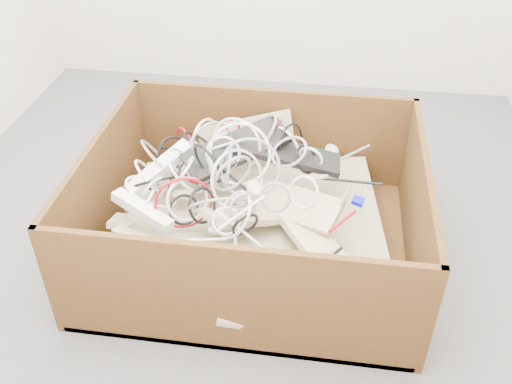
# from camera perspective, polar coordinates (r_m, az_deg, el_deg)

# --- Properties ---
(ground) EXTENTS (3.00, 3.00, 0.00)m
(ground) POSITION_cam_1_polar(r_m,az_deg,el_deg) (2.69, -1.57, -2.97)
(ground) COLOR #57575A
(ground) RESTS_ON ground
(cardboard_box) EXTENTS (1.34, 1.12, 0.53)m
(cardboard_box) POSITION_cam_1_polar(r_m,az_deg,el_deg) (2.46, -0.54, -3.47)
(cardboard_box) COLOR #3E2B0F
(cardboard_box) RESTS_ON ground
(keyboard_pile) EXTENTS (1.01, 1.12, 0.39)m
(keyboard_pile) POSITION_cam_1_polar(r_m,az_deg,el_deg) (2.39, -0.45, -0.54)
(keyboard_pile) COLOR tan
(keyboard_pile) RESTS_ON cardboard_box
(mice_scatter) EXTENTS (0.70, 0.84, 0.22)m
(mice_scatter) POSITION_cam_1_polar(r_m,az_deg,el_deg) (2.28, 0.09, -0.21)
(mice_scatter) COLOR #BAB196
(mice_scatter) RESTS_ON keyboard_pile
(power_strip_left) EXTENTS (0.24, 0.30, 0.13)m
(power_strip_left) POSITION_cam_1_polar(r_m,az_deg,el_deg) (2.40, -9.55, 2.36)
(power_strip_left) COLOR white
(power_strip_left) RESTS_ON keyboard_pile
(power_strip_right) EXTENTS (0.27, 0.16, 0.09)m
(power_strip_right) POSITION_cam_1_polar(r_m,az_deg,el_deg) (2.23, -11.25, -1.77)
(power_strip_right) COLOR white
(power_strip_right) RESTS_ON keyboard_pile
(vga_plug) EXTENTS (0.06, 0.05, 0.03)m
(vga_plug) POSITION_cam_1_polar(r_m,az_deg,el_deg) (2.27, 10.12, -0.90)
(vga_plug) COLOR #0D0DC5
(vga_plug) RESTS_ON keyboard_pile
(cable_tangle) EXTENTS (1.06, 0.89, 0.44)m
(cable_tangle) POSITION_cam_1_polar(r_m,az_deg,el_deg) (2.34, -3.80, 2.33)
(cable_tangle) COLOR silver
(cable_tangle) RESTS_ON keyboard_pile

